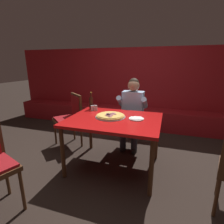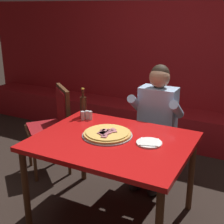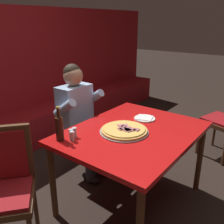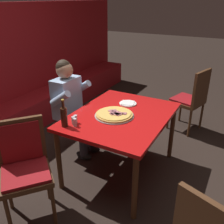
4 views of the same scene
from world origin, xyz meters
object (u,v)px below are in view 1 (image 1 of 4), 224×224
at_px(pizza, 110,116).
at_px(shaker_black_pepper, 92,108).
at_px(beer_bottle, 91,103).
at_px(shaker_parmesan, 94,108).
at_px(diner_seated_blue_shirt, 132,110).
at_px(shaker_red_pepper_flakes, 96,108).
at_px(plate_white_paper, 136,119).
at_px(main_dining_table, 114,124).
at_px(dining_chair_near_left, 71,116).

bearing_deg(pizza, shaker_black_pepper, 149.24).
bearing_deg(beer_bottle, shaker_parmesan, -36.66).
height_order(shaker_parmesan, diner_seated_blue_shirt, diner_seated_blue_shirt).
relative_size(shaker_red_pepper_flakes, diner_seated_blue_shirt, 0.07).
relative_size(plate_white_paper, beer_bottle, 0.72).
relative_size(pizza, shaker_parmesan, 5.05).
relative_size(plate_white_paper, shaker_red_pepper_flakes, 2.44).
distance_m(main_dining_table, beer_bottle, 0.67).
xyz_separation_m(main_dining_table, shaker_parmesan, (-0.45, 0.32, 0.12)).
distance_m(pizza, shaker_parmesan, 0.47).
distance_m(shaker_red_pepper_flakes, shaker_black_pepper, 0.08).
bearing_deg(dining_chair_near_left, main_dining_table, -26.06).
relative_size(shaker_parmesan, diner_seated_blue_shirt, 0.07).
bearing_deg(main_dining_table, plate_white_paper, 11.11).
bearing_deg(shaker_parmesan, pizza, -36.22).
distance_m(shaker_parmesan, shaker_red_pepper_flakes, 0.04).
bearing_deg(beer_bottle, dining_chair_near_left, 166.90).
bearing_deg(shaker_parmesan, beer_bottle, 143.34).
bearing_deg(beer_bottle, plate_white_paper, -20.95).
bearing_deg(shaker_black_pepper, beer_bottle, 118.06).
relative_size(shaker_parmesan, shaker_black_pepper, 1.00).
bearing_deg(main_dining_table, pizza, 146.64).
bearing_deg(shaker_parmesan, shaker_black_pepper, -123.71).
bearing_deg(shaker_red_pepper_flakes, beer_bottle, 154.99).
height_order(beer_bottle, shaker_red_pepper_flakes, beer_bottle).
height_order(main_dining_table, plate_white_paper, plate_white_paper).
bearing_deg(shaker_red_pepper_flakes, diner_seated_blue_shirt, 40.20).
height_order(main_dining_table, pizza, pizza).
distance_m(plate_white_paper, shaker_red_pepper_flakes, 0.76).
xyz_separation_m(shaker_black_pepper, dining_chair_near_left, (-0.53, 0.20, -0.23)).
bearing_deg(diner_seated_blue_shirt, beer_bottle, -148.75).
bearing_deg(shaker_red_pepper_flakes, dining_chair_near_left, 164.48).
height_order(beer_bottle, shaker_black_pepper, beer_bottle).
distance_m(shaker_black_pepper, dining_chair_near_left, 0.61).
relative_size(main_dining_table, pizza, 2.98).
height_order(beer_bottle, shaker_parmesan, beer_bottle).
relative_size(shaker_red_pepper_flakes, shaker_black_pepper, 1.00).
relative_size(main_dining_table, shaker_red_pepper_flakes, 15.04).
bearing_deg(pizza, diner_seated_blue_shirt, 76.16).
xyz_separation_m(plate_white_paper, shaker_parmesan, (-0.75, 0.26, 0.03)).
relative_size(beer_bottle, shaker_parmesan, 3.40).
height_order(pizza, shaker_red_pepper_flakes, shaker_red_pepper_flakes).
bearing_deg(shaker_black_pepper, diner_seated_blue_shirt, 39.27).
height_order(pizza, dining_chair_near_left, dining_chair_near_left).
xyz_separation_m(pizza, shaker_black_pepper, (-0.40, 0.24, 0.02)).
relative_size(shaker_parmesan, shaker_red_pepper_flakes, 1.00).
height_order(plate_white_paper, dining_chair_near_left, dining_chair_near_left).
height_order(pizza, shaker_parmesan, shaker_parmesan).
bearing_deg(shaker_parmesan, main_dining_table, -35.78).
xyz_separation_m(plate_white_paper, dining_chair_near_left, (-1.31, 0.43, -0.20)).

